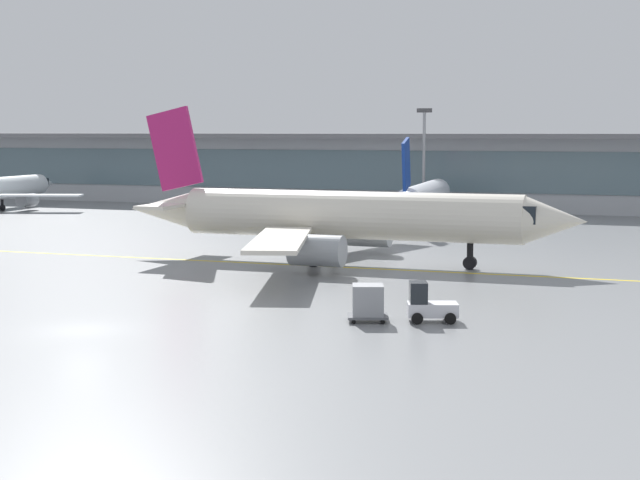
{
  "coord_description": "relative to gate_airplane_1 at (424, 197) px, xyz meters",
  "views": [
    {
      "loc": [
        27.9,
        -41.51,
        9.88
      ],
      "look_at": [
        6.31,
        17.17,
        3.0
      ],
      "focal_mm": 55.56,
      "sensor_mm": 36.0,
      "label": 1
    }
  ],
  "objects": [
    {
      "name": "gate_airplane_1",
      "position": [
        0.0,
        0.0,
        0.0
      ],
      "size": [
        26.11,
        28.19,
        9.33
      ],
      "rotation": [
        0.0,
        0.0,
        1.66
      ],
      "color": "silver",
      "rests_on": "ground_plane"
    },
    {
      "name": "cargo_dolly_lead",
      "position": [
        11.23,
        -56.02,
        -1.74
      ],
      "size": [
        2.51,
        2.21,
        1.94
      ],
      "rotation": [
        0.0,
        0.0,
        0.34
      ],
      "color": "#595B60",
      "rests_on": "ground_plane"
    },
    {
      "name": "terminal_concourse",
      "position": [
        -1.46,
        19.8,
        2.12
      ],
      "size": [
        214.88,
        11.0,
        9.6
      ],
      "color": "#B2B7BC",
      "rests_on": "ground_plane"
    },
    {
      "name": "apron_light_mast_1",
      "position": [
        -2.77,
        10.74,
        4.18
      ],
      "size": [
        1.8,
        0.36,
        12.6
      ],
      "color": "gray",
      "rests_on": "ground_plane"
    },
    {
      "name": "baggage_tug",
      "position": [
        14.19,
        -54.98,
        -1.91
      ],
      "size": [
        2.92,
        2.29,
        2.1
      ],
      "rotation": [
        0.0,
        0.0,
        0.34
      ],
      "color": "silver",
      "rests_on": "ground_plane"
    },
    {
      "name": "taxiway_centreline_stripe",
      "position": [
        3.23,
        -36.86,
        -2.79
      ],
      "size": [
        109.99,
        2.5,
        0.01
      ],
      "primitive_type": "cube",
      "rotation": [
        0.0,
        0.0,
        0.02
      ],
      "color": "yellow",
      "rests_on": "ground_plane"
    },
    {
      "name": "taxiing_regional_jet",
      "position": [
        2.77,
        -34.86,
        0.76
      ],
      "size": [
        35.72,
        33.29,
        11.85
      ],
      "rotation": [
        0.0,
        0.0,
        0.02
      ],
      "color": "silver",
      "rests_on": "ground_plane"
    },
    {
      "name": "ground_plane",
      "position": [
        -1.46,
        -63.1,
        -2.8
      ],
      "size": [
        400.0,
        400.0,
        0.0
      ],
      "primitive_type": "plane",
      "color": "gray"
    }
  ]
}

